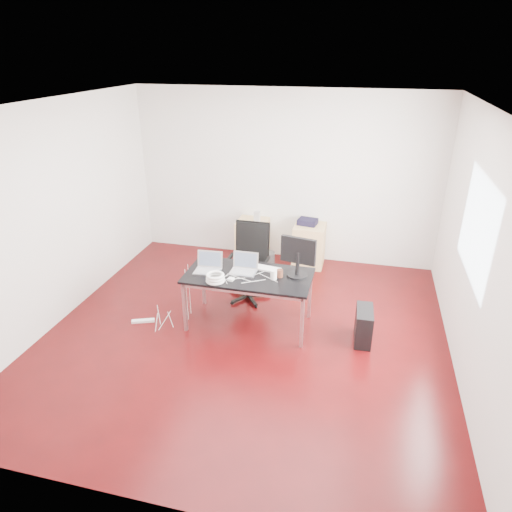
% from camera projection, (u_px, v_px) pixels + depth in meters
% --- Properties ---
extents(room_shell, '(5.00, 5.00, 5.00)m').
position_uv_depth(room_shell, '(248.00, 232.00, 5.27)').
color(room_shell, '#380607').
rests_on(room_shell, ground).
extents(desk, '(1.60, 0.80, 0.73)m').
position_uv_depth(desk, '(249.00, 278.00, 5.78)').
color(desk, black).
rests_on(desk, ground).
extents(office_chair, '(0.48, 0.50, 1.08)m').
position_uv_depth(office_chair, '(250.00, 258.00, 6.51)').
color(office_chair, black).
rests_on(office_chair, ground).
extents(filing_cabinet_left, '(0.50, 0.50, 0.70)m').
position_uv_depth(filing_cabinet_left, '(253.00, 240.00, 7.78)').
color(filing_cabinet_left, tan).
rests_on(filing_cabinet_left, ground).
extents(filing_cabinet_right, '(0.50, 0.50, 0.70)m').
position_uv_depth(filing_cabinet_right, '(309.00, 245.00, 7.57)').
color(filing_cabinet_right, tan).
rests_on(filing_cabinet_right, ground).
extents(pc_tower, '(0.22, 0.46, 0.44)m').
position_uv_depth(pc_tower, '(364.00, 326.00, 5.63)').
color(pc_tower, black).
rests_on(pc_tower, ground).
extents(wastebasket, '(0.30, 0.30, 0.28)m').
position_uv_depth(wastebasket, '(267.00, 260.00, 7.53)').
color(wastebasket, black).
rests_on(wastebasket, ground).
extents(power_strip, '(0.30, 0.17, 0.04)m').
position_uv_depth(power_strip, '(143.00, 321.00, 6.09)').
color(power_strip, white).
rests_on(power_strip, ground).
extents(laptop_left, '(0.34, 0.27, 0.23)m').
position_uv_depth(laptop_left, '(208.00, 266.00, 5.85)').
color(laptop_left, silver).
rests_on(laptop_left, desk).
extents(laptop_right, '(0.33, 0.25, 0.23)m').
position_uv_depth(laptop_right, '(244.00, 267.00, 5.82)').
color(laptop_right, silver).
rests_on(laptop_right, desk).
extents(monitor, '(0.45, 0.26, 0.51)m').
position_uv_depth(monitor, '(298.00, 255.00, 5.63)').
color(monitor, black).
rests_on(monitor, desk).
extents(keyboard, '(0.46, 0.21, 0.02)m').
position_uv_depth(keyboard, '(264.00, 268.00, 5.91)').
color(keyboard, white).
rests_on(keyboard, desk).
extents(cup_white, '(0.08, 0.08, 0.12)m').
position_uv_depth(cup_white, '(274.00, 275.00, 5.63)').
color(cup_white, white).
rests_on(cup_white, desk).
extents(cup_brown, '(0.10, 0.10, 0.10)m').
position_uv_depth(cup_brown, '(280.00, 273.00, 5.68)').
color(cup_brown, '#572D1E').
rests_on(cup_brown, desk).
extents(cable_coil, '(0.24, 0.24, 0.11)m').
position_uv_depth(cable_coil, '(215.00, 278.00, 5.57)').
color(cable_coil, white).
rests_on(cable_coil, desk).
extents(power_adapter, '(0.08, 0.08, 0.03)m').
position_uv_depth(power_adapter, '(231.00, 279.00, 5.62)').
color(power_adapter, white).
rests_on(power_adapter, desk).
extents(speaker, '(0.10, 0.09, 0.18)m').
position_uv_depth(speaker, '(257.00, 217.00, 7.55)').
color(speaker, '#9E9E9E').
rests_on(speaker, filing_cabinet_left).
extents(navy_garment, '(0.33, 0.29, 0.09)m').
position_uv_depth(navy_garment, '(308.00, 222.00, 7.46)').
color(navy_garment, black).
rests_on(navy_garment, filing_cabinet_right).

